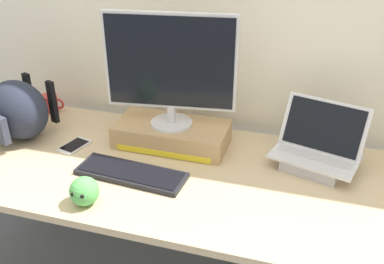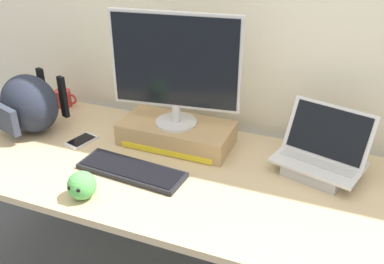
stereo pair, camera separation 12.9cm
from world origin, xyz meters
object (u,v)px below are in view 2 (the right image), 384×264
Objects in this scene: open_laptop at (320,161)px; plush_toy at (82,185)px; desktop_monitor at (175,67)px; cell_phone at (81,141)px; coffee_mug at (64,98)px; external_keyboard at (132,170)px; messenger_backpack at (29,104)px; toner_box_yellow at (177,133)px.

open_laptop is 0.90m from plush_toy.
desktop_monitor is 0.55m from cell_phone.
desktop_monitor is at bearing 34.65° from cell_phone.
cell_phone is at bearing 125.38° from plush_toy.
open_laptop is (0.61, -0.00, -0.30)m from desktop_monitor.
desktop_monitor is 4.41× the size of coffee_mug.
cell_phone is 1.46× the size of plush_toy.
plush_toy is (-0.08, -0.21, 0.04)m from external_keyboard.
cell_phone is at bearing -156.52° from open_laptop.
external_keyboard is 1.23× the size of messenger_backpack.
toner_box_yellow is 0.90× the size of desktop_monitor.
plush_toy reaches higher than coffee_mug.
desktop_monitor is at bearing 29.16° from messenger_backpack.
external_keyboard is at bearing -142.42° from open_laptop.
messenger_backpack is (-1.28, -0.13, 0.08)m from open_laptop.
toner_box_yellow is 0.71m from coffee_mug.
toner_box_yellow is at bearing -165.02° from open_laptop.
external_keyboard is at bearing 4.09° from messenger_backpack.
coffee_mug is at bearing 150.43° from cell_phone.
desktop_monitor is 1.22× the size of external_keyboard.
desktop_monitor is at bearing -164.91° from open_laptop.
coffee_mug is (-1.30, 0.14, -0.01)m from open_laptop.
cell_phone is (0.27, -0.02, -0.13)m from messenger_backpack.
open_laptop is 0.85× the size of external_keyboard.
cell_phone is at bearing -167.68° from desktop_monitor.
desktop_monitor is at bearing 79.93° from external_keyboard.
external_keyboard is (-0.68, -0.28, -0.04)m from open_laptop.
desktop_monitor is 3.49× the size of cell_phone.
plush_toy is at bearing -49.34° from coffee_mug.
toner_box_yellow is 0.30m from desktop_monitor.
plush_toy is at bearing -132.35° from open_laptop.
open_laptop reaches higher than external_keyboard.
open_laptop is at bearing -6.25° from coffee_mug.
cell_phone is (0.30, -0.29, -0.04)m from coffee_mug.
open_laptop reaches higher than coffee_mug.
open_laptop is 3.09× the size of coffee_mug.
messenger_backpack is 2.33× the size of cell_phone.
external_keyboard is (-0.07, -0.28, -0.34)m from desktop_monitor.
plush_toy reaches higher than external_keyboard.
open_laptop is 3.58× the size of plush_toy.
desktop_monitor is at bearing -79.32° from toner_box_yellow.
coffee_mug is at bearing 150.09° from external_keyboard.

